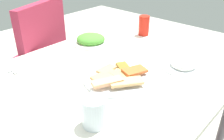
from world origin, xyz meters
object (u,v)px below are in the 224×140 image
pide_platter (118,77)px  paper_napkin (24,65)px  dining_table (109,87)px  dining_chair (34,63)px  salad_plate_rice (183,64)px  fork (26,66)px  salad_plate_greens (91,40)px  soda_can (144,26)px  spoon (22,63)px  drinking_glass (94,112)px

pide_platter → paper_napkin: pide_platter is taller
dining_table → dining_chair: bearing=90.4°
dining_table → salad_plate_rice: size_ratio=5.68×
fork → salad_plate_greens: bearing=-21.4°
dining_chair → salad_plate_greens: 0.44m
dining_table → paper_napkin: paper_napkin is taller
pide_platter → fork: size_ratio=1.87×
soda_can → spoon: size_ratio=0.64×
soda_can → fork: size_ratio=0.76×
salad_plate_rice → fork: 0.75m
dining_chair → soda_can: size_ratio=7.69×
dining_chair → paper_napkin: (-0.21, -0.30, 0.17)m
dining_chair → spoon: (-0.21, -0.29, 0.18)m
fork → pide_platter: bearing=-82.7°
pide_platter → salad_plate_greens: (0.21, 0.39, 0.01)m
pide_platter → drinking_glass: size_ratio=2.96×
salad_plate_greens → drinking_glass: size_ratio=2.20×
dining_table → soda_can: soda_can is taller
soda_can → salad_plate_greens: bearing=156.1°
dining_chair → pide_platter: dining_chair is taller
salad_plate_greens → drinking_glass: bearing=-132.5°
drinking_glass → fork: (0.07, 0.54, -0.05)m
paper_napkin → spoon: spoon is taller
fork → spoon: size_ratio=0.85×
salad_plate_greens → salad_plate_rice: (0.08, -0.54, -0.00)m
pide_platter → soda_can: soda_can is taller
dining_table → drinking_glass: bearing=-144.9°
paper_napkin → pide_platter: bearing=-64.4°
soda_can → spoon: bearing=165.1°
dining_chair → fork: 0.42m
salad_plate_rice → pide_platter: bearing=152.4°
spoon → soda_can: bearing=-36.5°
soda_can → dining_chair: bearing=137.4°
salad_plate_greens → paper_napkin: 0.41m
paper_napkin → dining_chair: bearing=55.1°
dining_table → salad_plate_greens: 0.39m
drinking_glass → spoon: 0.58m
drinking_glass → spoon: drinking_glass is taller
pide_platter → paper_napkin: size_ratio=2.14×
drinking_glass → soda_can: bearing=25.2°
soda_can → spoon: soda_can is taller
dining_table → spoon: (-0.22, 0.37, 0.08)m
drinking_glass → paper_napkin: bearing=83.3°
dining_chair → pide_platter: size_ratio=3.12×
dining_table → pide_platter: pide_platter is taller
dining_chair → fork: bearing=-123.3°
salad_plate_rice → soda_can: soda_can is taller
dining_chair → soda_can: bearing=-42.6°
soda_can → drinking_glass: size_ratio=1.20×
salad_plate_rice → fork: bearing=131.6°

